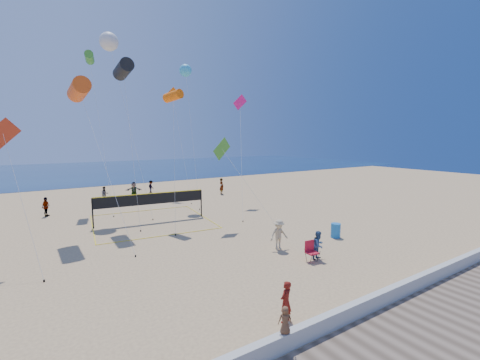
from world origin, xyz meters
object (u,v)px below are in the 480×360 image
volleyball_net (151,202)px  camp_chair (311,250)px  woman (286,302)px  trash_barrel (336,230)px

volleyball_net → camp_chair: bearing=-64.1°
volleyball_net → woman: bearing=-85.1°
camp_chair → trash_barrel: camp_chair is taller
woman → trash_barrel: bearing=-167.3°
camp_chair → volleyball_net: (-4.62, 12.75, 0.93)m
trash_barrel → volleyball_net: volleyball_net is taller
camp_chair → trash_barrel: (4.41, 2.09, -0.15)m
trash_barrel → camp_chair: bearing=-154.6°
trash_barrel → volleyball_net: size_ratio=0.10×
camp_chair → volleyball_net: volleyball_net is taller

